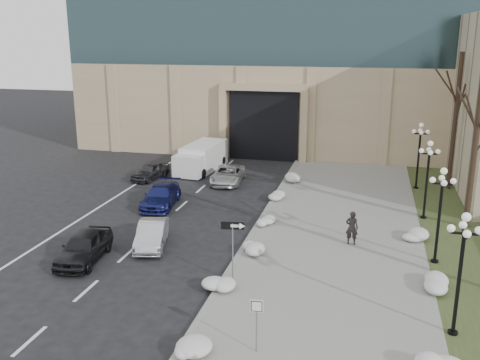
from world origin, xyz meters
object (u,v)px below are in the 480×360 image
object	(u,v)px
one_way_sign	(237,233)
lamppost_d	(419,147)
pedestrian	(352,228)
keep_sign	(257,315)
car_c	(161,196)
box_truck	(201,158)
car_e	(150,171)
lamppost_a	(462,258)
car_d	(228,175)
car_b	(152,234)
car_a	(84,247)
lamppost_b	(441,203)
lamppost_c	(428,169)

from	to	relation	value
one_way_sign	lamppost_d	world-z (taller)	lamppost_d
pedestrian	keep_sign	world-z (taller)	keep_sign
car_c	box_truck	size ratio (longest dim) A/B	0.69
car_e	lamppost_a	distance (m)	26.23
car_e	car_c	bearing A→B (deg)	-49.35
lamppost_d	car_d	bearing A→B (deg)	-173.67
box_truck	lamppost_d	bearing A→B (deg)	-1.58
pedestrian	lamppost_a	size ratio (longest dim) A/B	0.37
car_c	pedestrian	world-z (taller)	pedestrian
one_way_sign	keep_sign	bearing A→B (deg)	-77.65
car_b	one_way_sign	xyz separation A→B (m)	(5.29, -3.02, 1.69)
box_truck	car_a	bearing A→B (deg)	-85.84
car_b	car_d	size ratio (longest dim) A/B	0.87
car_a	lamppost_b	xyz separation A→B (m)	(16.46, 3.66, 2.35)
car_a	keep_sign	bearing A→B (deg)	-37.15
lamppost_c	car_c	bearing A→B (deg)	-175.49
keep_sign	lamppost_c	distance (m)	17.28
car_c	car_a	bearing A→B (deg)	-99.09
car_b	pedestrian	size ratio (longest dim) A/B	2.20
car_e	lamppost_c	xyz separation A→B (m)	(19.30, -4.60, 2.45)
lamppost_b	box_truck	bearing A→B (deg)	138.17
keep_sign	lamppost_c	world-z (taller)	lamppost_c
box_truck	one_way_sign	world-z (taller)	one_way_sign
car_e	box_truck	xyz separation A→B (m)	(2.89, 3.60, 0.38)
car_c	lamppost_b	size ratio (longest dim) A/B	0.97
car_e	keep_sign	xyz separation A→B (m)	(12.58, -20.44, 0.90)
car_e	lamppost_d	distance (m)	19.55
lamppost_a	car_c	bearing A→B (deg)	143.89
one_way_sign	lamppost_d	xyz separation A→B (m)	(8.72, 17.16, 0.73)
pedestrian	box_truck	size ratio (longest dim) A/B	0.27
box_truck	lamppost_a	xyz separation A→B (m)	(16.41, -21.19, 2.08)
keep_sign	lamppost_d	distance (m)	23.38
car_a	lamppost_b	size ratio (longest dim) A/B	0.89
car_b	box_truck	xyz separation A→B (m)	(-2.40, 15.84, 0.35)
car_b	lamppost_a	size ratio (longest dim) A/B	0.82
one_way_sign	keep_sign	world-z (taller)	one_way_sign
lamppost_b	lamppost_a	bearing A→B (deg)	-90.00
car_e	lamppost_a	world-z (taller)	lamppost_a
pedestrian	lamppost_d	bearing A→B (deg)	-105.78
car_e	one_way_sign	bearing A→B (deg)	-43.39
car_d	pedestrian	size ratio (longest dim) A/B	2.53
car_e	lamppost_c	distance (m)	19.99
one_way_sign	car_d	bearing A→B (deg)	97.63
car_e	lamppost_c	bearing A→B (deg)	-1.50
car_c	car_d	xyz separation A→B (m)	(2.72, 6.28, -0.04)
car_b	pedestrian	distance (m)	10.33
box_truck	one_way_sign	bearing A→B (deg)	-63.52
car_b	lamppost_d	world-z (taller)	lamppost_d
box_truck	lamppost_a	world-z (taller)	lamppost_a
car_c	car_d	world-z (taller)	car_c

